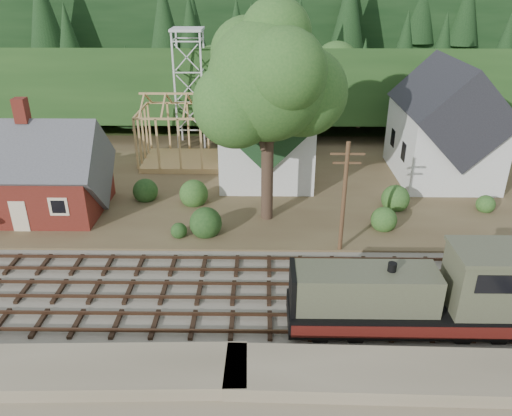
{
  "coord_description": "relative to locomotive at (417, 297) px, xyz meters",
  "views": [
    {
      "loc": [
        1.66,
        -24.64,
        17.63
      ],
      "look_at": [
        1.22,
        6.0,
        3.0
      ],
      "focal_mm": 35.0,
      "sensor_mm": 36.0,
      "label": 1
    }
  ],
  "objects": [
    {
      "name": "depot",
      "position": [
        -25.77,
        14.0,
        1.05
      ],
      "size": [
        10.8,
        7.41,
        9.0
      ],
      "color": "#5E1E15",
      "rests_on": "village_flat"
    },
    {
      "name": "timber_frame",
      "position": [
        -15.77,
        25.0,
        1.1
      ],
      "size": [
        8.2,
        6.2,
        6.99
      ],
      "color": "tan",
      "rests_on": "village_flat"
    },
    {
      "name": "locomotive",
      "position": [
        0.0,
        0.0,
        0.0
      ],
      "size": [
        12.29,
        3.07,
        4.91
      ],
      "color": "black",
      "rests_on": "railroad_bed"
    },
    {
      "name": "ridge",
      "position": [
        -9.77,
        61.0,
        -2.17
      ],
      "size": [
        80.0,
        20.0,
        12.0
      ],
      "primitive_type": "cube",
      "color": "black",
      "rests_on": "ground"
    },
    {
      "name": "embankment",
      "position": [
        -9.77,
        -5.5,
        -2.17
      ],
      "size": [
        64.0,
        5.0,
        1.6
      ],
      "primitive_type": "cube",
      "color": "#7F7259",
      "rests_on": "ground"
    },
    {
      "name": "telegraph_pole_near",
      "position": [
        -2.77,
        8.2,
        2.08
      ],
      "size": [
        2.2,
        0.28,
        8.0
      ],
      "color": "#4C331E",
      "rests_on": "ground"
    },
    {
      "name": "church",
      "position": [
        -7.77,
        22.68,
        3.01
      ],
      "size": [
        8.4,
        15.17,
        13.0
      ],
      "color": "silver",
      "rests_on": "village_flat"
    },
    {
      "name": "railroad_bed",
      "position": [
        -9.77,
        3.0,
        -2.09
      ],
      "size": [
        64.0,
        11.0,
        0.16
      ],
      "primitive_type": "cube",
      "color": "#726B5B",
      "rests_on": "ground"
    },
    {
      "name": "car_blue",
      "position": [
        -22.04,
        13.96,
        -1.23
      ],
      "size": [
        2.82,
        4.04,
        1.28
      ],
      "primitive_type": "imported",
      "rotation": [
        0.0,
        0.0,
        0.39
      ],
      "color": "#5AA5C2",
      "rests_on": "village_flat"
    },
    {
      "name": "hillside",
      "position": [
        -9.77,
        45.0,
        -2.17
      ],
      "size": [
        70.0,
        28.96,
        12.74
      ],
      "primitive_type": "cube",
      "rotation": [
        -0.17,
        0.0,
        0.0
      ],
      "color": "#1E3F19",
      "rests_on": "ground"
    },
    {
      "name": "farmhouse",
      "position": [
        8.23,
        22.0,
        2.7
      ],
      "size": [
        8.4,
        10.8,
        10.6
      ],
      "color": "silver",
      "rests_on": "village_flat"
    },
    {
      "name": "car_red",
      "position": [
        11.45,
        21.01,
        -1.29
      ],
      "size": [
        4.4,
        2.5,
        1.16
      ],
      "primitive_type": "imported",
      "rotation": [
        0.0,
        0.0,
        1.43
      ],
      "color": "red",
      "rests_on": "village_flat"
    },
    {
      "name": "ground",
      "position": [
        -9.77,
        3.0,
        -2.17
      ],
      "size": [
        140.0,
        140.0,
        0.0
      ],
      "primitive_type": "plane",
      "color": "#384C1E",
      "rests_on": "ground"
    },
    {
      "name": "lattice_tower",
      "position": [
        -15.77,
        31.0,
        7.87
      ],
      "size": [
        3.2,
        3.2,
        12.12
      ],
      "color": "silver",
      "rests_on": "village_flat"
    },
    {
      "name": "village_flat",
      "position": [
        -9.77,
        21.0,
        -2.02
      ],
      "size": [
        64.0,
        26.0,
        0.3
      ],
      "primitive_type": "cube",
      "color": "brown",
      "rests_on": "ground"
    },
    {
      "name": "big_tree",
      "position": [
        -7.6,
        13.08,
        8.05
      ],
      "size": [
        10.9,
        8.4,
        14.7
      ],
      "color": "#38281E",
      "rests_on": "village_flat"
    }
  ]
}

